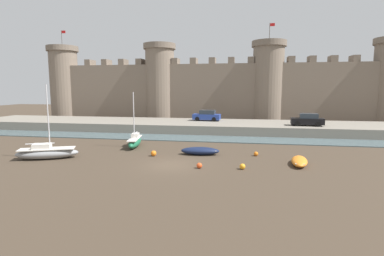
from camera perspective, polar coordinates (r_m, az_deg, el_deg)
name	(u,v)px	position (r m, az deg, el deg)	size (l,w,h in m)	color
ground_plane	(171,165)	(24.58, -4.03, -7.03)	(160.00, 160.00, 0.00)	#423528
water_channel	(196,138)	(36.87, 0.74, -1.98)	(80.00, 4.50, 0.10)	slate
quay_road	(204,126)	(43.88, 2.24, 0.34)	(70.93, 10.00, 1.28)	gray
castle	(212,88)	(55.01, 3.88, 7.69)	(64.86, 5.93, 17.27)	#7A6B5B
rowboat_near_channel_right	(299,161)	(26.02, 19.77, -5.93)	(1.71, 3.55, 0.60)	orange
rowboat_foreground_right	(200,151)	(28.13, 1.55, -4.35)	(3.68, 1.62, 0.72)	#141E3D
sailboat_foreground_centre	(135,141)	(32.39, -10.83, -2.52)	(1.84, 4.78, 5.79)	#1E6B47
sailboat_near_channel_left	(47,153)	(29.40, -25.93, -4.22)	(5.41, 3.45, 6.52)	gray
mooring_buoy_near_shore	(242,166)	(23.51, 9.59, -7.24)	(0.45, 0.45, 0.45)	orange
mooring_buoy_near_channel	(154,153)	(27.78, -7.33, -4.81)	(0.51, 0.51, 0.51)	orange
mooring_buoy_mid_mud	(199,166)	(23.48, 1.40, -7.17)	(0.44, 0.44, 0.44)	#E04C1E
mooring_buoy_off_centre	(256,154)	(28.23, 12.08, -4.83)	(0.41, 0.41, 0.41)	orange
car_quay_centre_west	(207,116)	(45.33, 2.86, 2.37)	(4.22, 2.12, 1.62)	#263F99
car_quay_east	(307,120)	(42.08, 21.14, 1.46)	(4.22, 2.12, 1.62)	black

